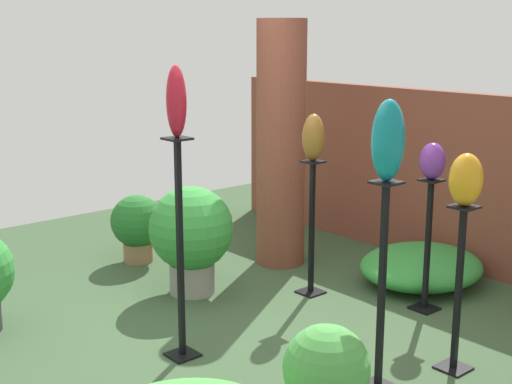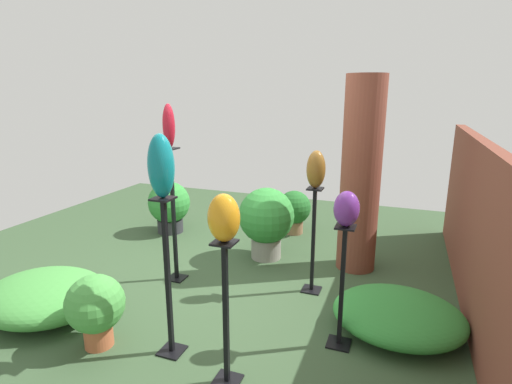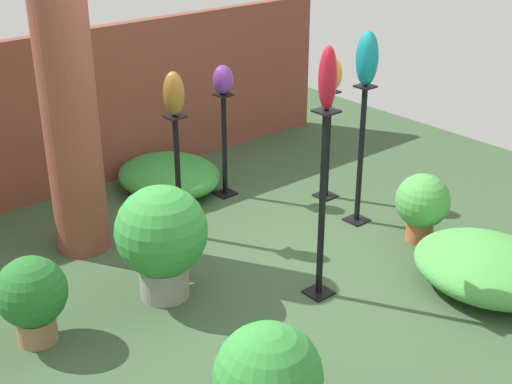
% 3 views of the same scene
% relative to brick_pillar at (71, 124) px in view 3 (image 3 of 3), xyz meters
% --- Properties ---
extents(ground_plane, '(8.00, 8.00, 0.00)m').
position_rel_brick_pillar_xyz_m(ground_plane, '(1.05, -1.39, -1.16)').
color(ground_plane, '#385133').
extents(brick_wall_back, '(5.60, 0.12, 1.66)m').
position_rel_brick_pillar_xyz_m(brick_wall_back, '(1.05, 1.18, -0.33)').
color(brick_wall_back, brown).
rests_on(brick_wall_back, ground).
extents(brick_pillar, '(0.47, 0.47, 2.33)m').
position_rel_brick_pillar_xyz_m(brick_pillar, '(0.00, 0.00, 0.00)').
color(brick_pillar, brown).
rests_on(brick_pillar, ground).
extents(pedestal_bronze, '(0.20, 0.20, 1.16)m').
position_rel_brick_pillar_xyz_m(pedestal_bronze, '(0.79, -0.37, -0.63)').
color(pedestal_bronze, black).
rests_on(pedestal_bronze, ground).
extents(pedestal_amber, '(0.20, 0.20, 1.13)m').
position_rel_brick_pillar_xyz_m(pedestal_amber, '(2.42, -0.65, -0.65)').
color(pedestal_amber, black).
rests_on(pedestal_amber, ground).
extents(pedestal_violet, '(0.20, 0.20, 1.08)m').
position_rel_brick_pillar_xyz_m(pedestal_violet, '(1.66, 0.07, -0.67)').
color(pedestal_violet, black).
rests_on(pedestal_violet, ground).
extents(pedestal_ruby, '(0.20, 0.20, 1.54)m').
position_rel_brick_pillar_xyz_m(pedestal_ruby, '(1.07, -1.91, -0.45)').
color(pedestal_ruby, black).
rests_on(pedestal_ruby, ground).
extents(pedestal_teal, '(0.20, 0.20, 1.35)m').
position_rel_brick_pillar_xyz_m(pedestal_teal, '(2.26, -1.23, -0.54)').
color(pedestal_teal, black).
rests_on(pedestal_teal, ground).
extents(art_vase_bronze, '(0.18, 0.19, 0.39)m').
position_rel_brick_pillar_xyz_m(art_vase_bronze, '(0.79, -0.37, 0.20)').
color(art_vase_bronze, brown).
rests_on(art_vase_bronze, pedestal_bronze).
extents(art_vase_amber, '(0.21, 0.23, 0.34)m').
position_rel_brick_pillar_xyz_m(art_vase_amber, '(2.42, -0.65, 0.14)').
color(art_vase_amber, orange).
rests_on(art_vase_amber, pedestal_amber).
extents(art_vase_violet, '(0.20, 0.21, 0.29)m').
position_rel_brick_pillar_xyz_m(art_vase_violet, '(1.66, 0.07, 0.07)').
color(art_vase_violet, '#6B2D8C').
rests_on(art_vase_violet, pedestal_violet).
extents(art_vase_ruby, '(0.14, 0.13, 0.47)m').
position_rel_brick_pillar_xyz_m(art_vase_ruby, '(1.07, -1.91, 0.61)').
color(art_vase_ruby, maroon).
rests_on(art_vase_ruby, pedestal_ruby).
extents(art_vase_teal, '(0.20, 0.20, 0.49)m').
position_rel_brick_pillar_xyz_m(art_vase_teal, '(2.26, -1.23, 0.43)').
color(art_vase_teal, '#0F727A').
rests_on(art_vase_teal, pedestal_teal).
extents(potted_plant_back_center, '(0.72, 0.72, 0.94)m').
position_rel_brick_pillar_xyz_m(potted_plant_back_center, '(0.11, -1.14, -0.63)').
color(potted_plant_back_center, gray).
rests_on(potted_plant_back_center, ground).
extents(potted_plant_mid_left, '(0.49, 0.49, 0.65)m').
position_rel_brick_pillar_xyz_m(potted_plant_mid_left, '(2.40, -1.87, -0.79)').
color(potted_plant_mid_left, '#B25B38').
rests_on(potted_plant_mid_left, ground).
extents(potted_plant_walkway_edge, '(0.51, 0.51, 0.67)m').
position_rel_brick_pillar_xyz_m(potted_plant_walkway_edge, '(-0.92, -1.05, -0.79)').
color(potted_plant_walkway_edge, '#936B4C').
rests_on(potted_plant_walkway_edge, ground).
extents(potted_plant_mid_right, '(0.64, 0.64, 0.79)m').
position_rel_brick_pillar_xyz_m(potted_plant_mid_right, '(-0.30, -2.86, -0.73)').
color(potted_plant_mid_right, '#2D2D33').
rests_on(potted_plant_mid_right, ground).
extents(foliage_bed_east, '(1.07, 1.23, 0.38)m').
position_rel_brick_pillar_xyz_m(foliage_bed_east, '(2.17, -2.72, -0.97)').
color(foliage_bed_east, '#479942').
rests_on(foliage_bed_east, ground).
extents(foliage_bed_west, '(1.02, 1.17, 0.33)m').
position_rel_brick_pillar_xyz_m(foliage_bed_west, '(1.28, 0.53, -1.00)').
color(foliage_bed_west, '#338C38').
rests_on(foliage_bed_west, ground).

